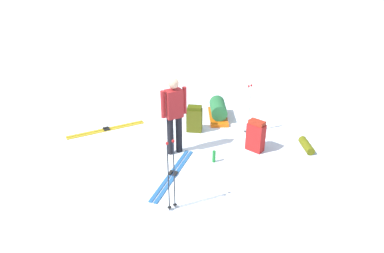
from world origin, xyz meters
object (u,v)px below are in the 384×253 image
ski_pair_far (173,174)px  backpack_large_dark (256,136)px  backpack_bright (194,119)px  sleeping_mat_rolled (306,146)px  ski_poles_planted_near (171,173)px  ski_pair_near (106,129)px  ski_poles_planted_far (248,107)px  gear_sled (218,110)px  thermos_bottle (214,156)px  skier_standing (174,112)px

ski_pair_far → backpack_large_dark: bearing=-173.5°
backpack_bright → sleeping_mat_rolled: 2.63m
sleeping_mat_rolled → ski_pair_far: bearing=-3.2°
backpack_bright → ski_poles_planted_near: size_ratio=0.49×
ski_pair_near → ski_poles_planted_far: size_ratio=1.55×
backpack_large_dark → sleeping_mat_rolled: 1.18m
gear_sled → sleeping_mat_rolled: (-1.13, 2.15, -0.13)m
backpack_large_dark → thermos_bottle: (1.04, 0.10, -0.22)m
skier_standing → thermos_bottle: bearing=132.9°
skier_standing → sleeping_mat_rolled: (-2.74, 0.96, -0.86)m
ski_pair_far → ski_poles_planted_far: (-2.21, -0.99, 0.67)m
sleeping_mat_rolled → ski_poles_planted_near: bearing=12.9°
gear_sled → thermos_bottle: (0.98, 1.86, -0.09)m
ski_pair_near → gear_sled: size_ratio=1.62×
ski_pair_far → sleeping_mat_rolled: sleeping_mat_rolled is taller
ski_pair_near → ski_poles_planted_near: 3.47m
skier_standing → thermos_bottle: (-0.62, 0.67, -0.82)m
gear_sled → ski_pair_near: bearing=-8.4°
ski_pair_far → thermos_bottle: thermos_bottle is taller
ski_poles_planted_far → sleeping_mat_rolled: ski_poles_planted_far is taller
ski_poles_planted_far → ski_poles_planted_near: bearing=37.2°
skier_standing → gear_sled: 2.12m
skier_standing → backpack_large_dark: bearing=161.2°
skier_standing → ski_poles_planted_far: 1.92m
ski_pair_far → gear_sled: bearing=-134.2°
ski_poles_planted_near → sleeping_mat_rolled: bearing=-167.1°
skier_standing → ski_poles_planted_far: (-1.89, -0.20, -0.27)m
thermos_bottle → skier_standing: bearing=-47.1°
skier_standing → backpack_bright: bearing=-135.0°
skier_standing → ski_pair_near: skier_standing is taller
ski_pair_near → skier_standing: bearing=127.2°
backpack_bright → ski_poles_planted_near: (1.43, 2.51, 0.42)m
gear_sled → ski_pair_far: bearing=45.8°
skier_standing → ski_poles_planted_near: 1.87m
backpack_large_dark → gear_sled: bearing=-88.2°
ski_poles_planted_near → sleeping_mat_rolled: 3.55m
backpack_bright → sleeping_mat_rolled: size_ratio=1.18×
backpack_large_dark → sleeping_mat_rolled: size_ratio=1.30×
backpack_bright → ski_pair_far: bearing=55.0°
backpack_bright → thermos_bottle: bearing=84.1°
backpack_bright → ski_pair_near: bearing=-22.8°
ski_pair_near → ski_pair_far: same height
ski_poles_planted_far → skier_standing: bearing=6.0°
ski_pair_near → backpack_bright: backpack_bright is taller
ski_poles_planted_far → gear_sled: (0.29, -0.99, -0.46)m
skier_standing → ski_poles_planted_far: size_ratio=1.38×
ski_poles_planted_near → ski_poles_planted_far: bearing=-142.8°
ski_pair_far → sleeping_mat_rolled: 3.06m
backpack_bright → thermos_bottle: backpack_bright is taller
ski_pair_near → gear_sled: bearing=171.6°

